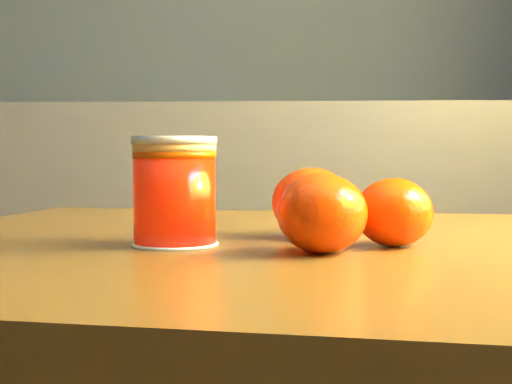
{
  "coord_description": "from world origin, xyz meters",
  "views": [
    {
      "loc": [
        0.92,
        -0.51,
        0.78
      ],
      "look_at": [
        0.88,
        0.1,
        0.75
      ],
      "focal_mm": 50.0,
      "sensor_mm": 36.0,
      "label": 1
    }
  ],
  "objects": [
    {
      "name": "juice_glass",
      "position": [
        0.81,
        0.09,
        0.75
      ],
      "size": [
        0.07,
        0.07,
        0.09
      ],
      "rotation": [
        0.0,
        0.0,
        0.42
      ],
      "color": "#FF1F05",
      "rests_on": "table"
    },
    {
      "name": "table",
      "position": [
        0.99,
        0.12,
        0.61
      ],
      "size": [
        1.02,
        0.78,
        0.7
      ],
      "rotation": [
        0.0,
        0.0,
        -0.14
      ],
      "color": "brown",
      "rests_on": "ground"
    },
    {
      "name": "orange_extra",
      "position": [
        1.0,
        0.1,
        0.73
      ],
      "size": [
        0.07,
        0.07,
        0.06
      ],
      "primitive_type": "ellipsoid",
      "rotation": [
        0.0,
        0.0,
        0.05
      ],
      "color": "#F93D04",
      "rests_on": "table"
    },
    {
      "name": "orange_front",
      "position": [
        0.93,
        0.15,
        0.73
      ],
      "size": [
        0.08,
        0.08,
        0.07
      ],
      "primitive_type": "ellipsoid",
      "rotation": [
        0.0,
        0.0,
        -0.04
      ],
      "color": "#F93D04",
      "rests_on": "table"
    },
    {
      "name": "orange_back",
      "position": [
        0.94,
        0.05,
        0.73
      ],
      "size": [
        0.09,
        0.09,
        0.06
      ],
      "primitive_type": "ellipsoid",
      "rotation": [
        0.0,
        0.0,
        -0.26
      ],
      "color": "#F93D04",
      "rests_on": "table"
    }
  ]
}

